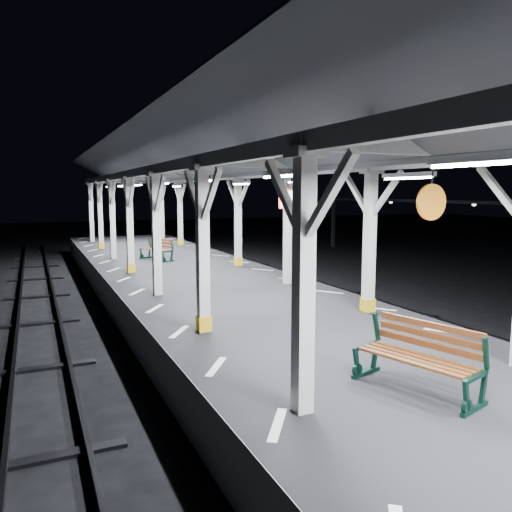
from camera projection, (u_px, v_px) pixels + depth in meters
ground at (343, 400)px, 9.13m from camera, size 120.00×120.00×0.00m
platform at (344, 374)px, 9.07m from camera, size 6.00×50.00×1.00m
hazard_stripes_left at (216, 367)px, 8.01m from camera, size 1.00×48.00×0.01m
hazard_stripes_right at (447, 332)px, 10.00m from camera, size 1.00×48.00×0.01m
track_left at (48, 455)px, 7.09m from camera, size 2.20×60.00×0.16m
canopy at (349, 147)px, 8.53m from camera, size 5.40×49.00×4.65m
bench_mid at (421, 355)px, 7.02m from camera, size 1.12×1.88×0.96m
bench_far at (158, 249)px, 20.52m from camera, size 1.15×1.73×0.88m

